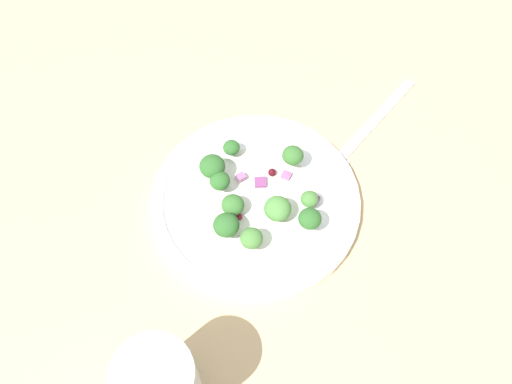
{
  "coord_description": "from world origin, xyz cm",
  "views": [
    {
      "loc": [
        -27.66,
        -10.57,
        56.09
      ],
      "look_at": [
        0.06,
        1.96,
        2.7
      ],
      "focal_mm": 39.86,
      "sensor_mm": 36.0,
      "label": 1
    }
  ],
  "objects_px": {
    "plate": "(256,200)",
    "broccoli_floret_1": "(250,238)",
    "broccoli_floret_2": "(226,225)",
    "fork": "(364,132)",
    "broccoli_floret_0": "(310,219)"
  },
  "relations": [
    {
      "from": "plate",
      "to": "broccoli_floret_1",
      "type": "xyz_separation_m",
      "value": [
        -0.05,
        -0.02,
        0.02
      ]
    },
    {
      "from": "broccoli_floret_2",
      "to": "fork",
      "type": "height_order",
      "value": "broccoli_floret_2"
    },
    {
      "from": "fork",
      "to": "plate",
      "type": "bearing_deg",
      "value": 150.98
    },
    {
      "from": "plate",
      "to": "broccoli_floret_0",
      "type": "distance_m",
      "value": 0.07
    },
    {
      "from": "broccoli_floret_2",
      "to": "fork",
      "type": "xyz_separation_m",
      "value": [
        0.19,
        -0.09,
        -0.03
      ]
    },
    {
      "from": "broccoli_floret_0",
      "to": "broccoli_floret_1",
      "type": "xyz_separation_m",
      "value": [
        -0.04,
        0.05,
        -0.0
      ]
    },
    {
      "from": "broccoli_floret_0",
      "to": "fork",
      "type": "bearing_deg",
      "value": -4.76
    },
    {
      "from": "plate",
      "to": "broccoli_floret_2",
      "type": "xyz_separation_m",
      "value": [
        -0.05,
        0.01,
        0.02
      ]
    },
    {
      "from": "broccoli_floret_1",
      "to": "broccoli_floret_0",
      "type": "bearing_deg",
      "value": -47.08
    },
    {
      "from": "plate",
      "to": "broccoli_floret_0",
      "type": "xyz_separation_m",
      "value": [
        -0.01,
        -0.07,
        0.02
      ]
    },
    {
      "from": "broccoli_floret_1",
      "to": "plate",
      "type": "bearing_deg",
      "value": 17.9
    },
    {
      "from": "fork",
      "to": "broccoli_floret_1",
      "type": "bearing_deg",
      "value": 162.74
    },
    {
      "from": "broccoli_floret_0",
      "to": "broccoli_floret_2",
      "type": "height_order",
      "value": "same"
    },
    {
      "from": "broccoli_floret_2",
      "to": "broccoli_floret_0",
      "type": "bearing_deg",
      "value": -60.98
    },
    {
      "from": "broccoli_floret_0",
      "to": "broccoli_floret_2",
      "type": "bearing_deg",
      "value": 119.02
    }
  ]
}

